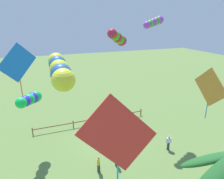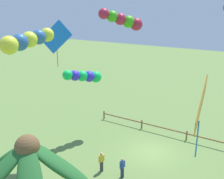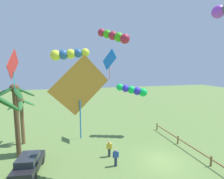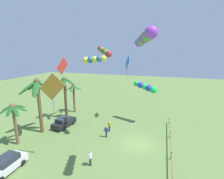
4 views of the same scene
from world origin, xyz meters
The scene contains 18 objects.
ground_plane centered at (0.00, 0.00, 0.00)m, with size 120.00×120.00×0.00m, color olive.
palm_tree_0 centered at (-1.04, 13.78, 6.02)m, with size 4.68×4.76×7.88m.
palm_tree_1 centered at (7.55, 13.43, 4.05)m, with size 3.11×3.10×5.50m.
palm_tree_2 centered at (-4.59, 14.42, 4.11)m, with size 3.32×3.14×5.38m.
palm_tree_3 centered at (4.40, 13.20, 5.30)m, with size 3.47×3.63×7.29m.
rail_fence centered at (0.46, -3.81, 0.61)m, with size 14.16×0.12×0.95m.
parked_car_0 centered at (-8.70, 11.39, 0.75)m, with size 3.91×1.77×1.51m.
parked_car_1 centered at (1.43, 11.72, 0.75)m, with size 4.09×2.20×1.51m.
spectator_0 centered at (0.39, 4.41, 0.81)m, with size 0.28×0.55×1.59m.
spectator_1 centered at (-5.44, 4.04, 0.81)m, with size 0.53×0.33×1.59m.
spectator_2 centered at (2.14, 4.56, 0.81)m, with size 0.34×0.53×1.59m.
kite_tube_0 centered at (7.03, 0.14, 5.90)m, with size 2.11×3.81×1.64m.
kite_tube_1 centered at (-6.00, -1.02, 12.34)m, with size 3.01×1.92×1.31m.
kite_diamond_2 centered at (3.91, 13.02, 9.04)m, with size 2.75×0.37×3.83m.
kite_tube_3 centered at (5.05, 8.11, 10.16)m, with size 1.07×3.97×1.32m.
kite_diamond_4 centered at (7.33, 3.19, 9.73)m, with size 2.51×1.16×3.78m.
kite_diamond_5 centered at (-5.47, 7.89, 7.90)m, with size 0.43×2.80×3.93m.
kite_tube_6 centered at (0.45, 4.54, 11.34)m, with size 2.10×2.32×1.38m.
Camera 4 is at (-18.55, -2.49, 11.31)m, focal length 26.17 mm.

